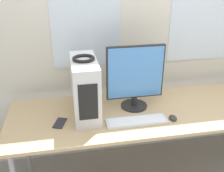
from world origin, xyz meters
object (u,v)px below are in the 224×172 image
pc_tower (85,88)px  mouse (173,118)px  keyboard (137,121)px  monitor_main (135,77)px  cell_phone (60,123)px  headphones (84,58)px

pc_tower → mouse: size_ratio=5.83×
pc_tower → keyboard: 0.49m
monitor_main → keyboard: 0.37m
mouse → monitor_main: bearing=133.7°
keyboard → cell_phone: bearing=170.7°
monitor_main → mouse: (0.25, -0.26, -0.27)m
pc_tower → headphones: size_ratio=2.87×
headphones → mouse: size_ratio=2.03×
mouse → cell_phone: 0.90m
monitor_main → cell_phone: 0.71m
headphones → mouse: 0.85m
keyboard → cell_phone: keyboard is taller
headphones → mouse: bearing=-18.2°
mouse → cell_phone: size_ratio=0.53×
headphones → keyboard: 0.64m
headphones → monitor_main: monitor_main is taller
headphones → cell_phone: bearing=-152.3°
headphones → mouse: headphones is taller
headphones → keyboard: headphones is taller
monitor_main → mouse: monitor_main is taller
pc_tower → monitor_main: 0.43m
pc_tower → cell_phone: pc_tower is taller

